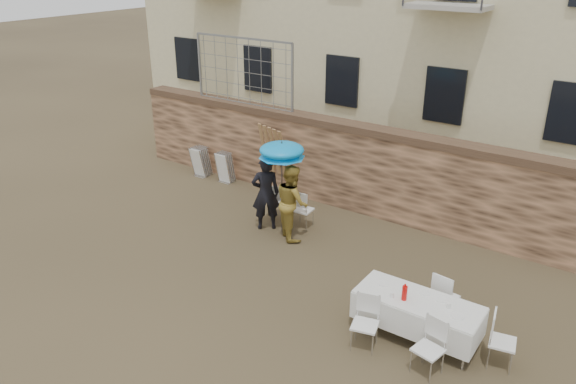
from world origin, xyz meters
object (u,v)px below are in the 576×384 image
Objects in this scene: man_suit at (266,193)px; table_chair_front_left at (365,324)px; woman_dress at (292,202)px; couple_chair_left at (279,202)px; table_chair_side at (503,341)px; couple_chair_right at (303,209)px; umbrella at (282,153)px; table_chair_front_right at (428,349)px; soda_bottle at (404,293)px; chair_stack_left at (205,160)px; banquet_table at (418,301)px; table_chair_back at (445,296)px; chair_stack_right at (228,166)px.

table_chair_front_left is (3.99, -2.60, -0.42)m from man_suit.
woman_dress is 4.17m from table_chair_front_left.
couple_chair_left and table_chair_side have the same top height.
man_suit is 0.99m from couple_chair_right.
umbrella is 5.61m from table_chair_front_right.
soda_bottle is 0.28× the size of chair_stack_left.
man_suit is 4.95m from banquet_table.
table_chair_back is (4.09, -1.60, 0.00)m from couple_chair_right.
table_chair_side is (2.00, 0.85, 0.00)m from table_chair_front_left.
couple_chair_left is 3.69× the size of soda_bottle.
table_chair_front_right is at bearing -56.31° from banquet_table.
couple_chair_left is at bearing -11.00° from table_chair_back.
table_chair_back is 1.39m from table_chair_side.
woman_dress is 4.26m from banquet_table.
woman_dress is 1.83× the size of table_chair_front_right.
table_chair_front_left is at bearing -30.05° from chair_stack_left.
table_chair_front_left reaches higher than chair_stack_left.
table_chair_side is at bearing 8.88° from soda_bottle.
man_suit is 4.92m from table_chair_back.
chair_stack_right is at bearing 153.48° from banquet_table.
couple_chair_right is at bearing -46.28° from woman_dress.
umbrella is 1.58m from couple_chair_right.
couple_chair_left and couple_chair_right have the same top height.
table_chair_front_right is 1.04× the size of chair_stack_left.
couple_chair_left is 5.05m from table_chair_back.
banquet_table is 1.43m from table_chair_side.
couple_chair_left and table_chair_front_right have the same top height.
table_chair_front_right reaches higher than chair_stack_left.
couple_chair_left and table_chair_back have the same top height.
table_chair_front_right is at bearing 140.27° from couple_chair_right.
table_chair_back is 8.83m from chair_stack_left.
woman_dress reaches higher than banquet_table.
chair_stack_right is (-7.26, 3.62, -0.27)m from banquet_table.
chair_stack_left is (-8.66, 4.37, -0.02)m from table_chair_front_right.
umbrella is 2.16× the size of couple_chair_right.
umbrella reaches higher than table_chair_front_right.
table_chair_front_right is at bearing 122.48° from table_chair_side.
man_suit is 3.24m from chair_stack_right.
table_chair_front_right is at bearing -29.98° from umbrella.
woman_dress is 0.68m from couple_chair_right.
couple_chair_left is at bearing 58.07° from table_chair_side.
soda_bottle is at bearing -28.12° from chair_stack_right.
umbrella is 2.16× the size of couple_chair_left.
soda_bottle is 0.27× the size of table_chair_front_left.
man_suit reaches higher than table_chair_front_left.
banquet_table is at bearing -23.94° from chair_stack_left.
table_chair_side is (1.40, 0.10, -0.25)m from banquet_table.
table_chair_back is (0.80, 1.55, 0.00)m from table_chair_front_left.
woman_dress is 1.83× the size of couple_chair_right.
couple_chair_right reaches higher than banquet_table.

